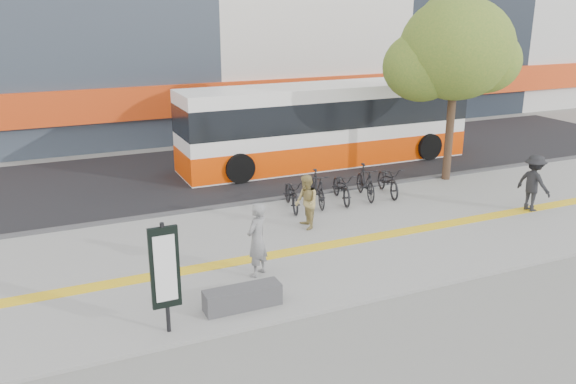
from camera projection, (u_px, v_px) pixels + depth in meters
name	position (u px, v px, depth m)	size (l,w,h in m)	color
ground	(328.00, 267.00, 14.31)	(120.00, 120.00, 0.00)	gray
sidewalk	(301.00, 243.00, 15.60)	(40.00, 7.00, 0.08)	gray
tactile_strip	(309.00, 248.00, 15.15)	(40.00, 0.45, 0.01)	yellow
street	(215.00, 173.00, 22.13)	(40.00, 8.00, 0.06)	black
curb	(253.00, 203.00, 18.64)	(40.00, 0.25, 0.14)	#3A3A3D
bench	(243.00, 297.00, 12.16)	(1.60, 0.45, 0.45)	#3A3A3D
signboard	(165.00, 269.00, 10.95)	(0.55, 0.10, 2.20)	black
street_tree	(453.00, 51.00, 19.94)	(4.40, 3.80, 6.31)	#332317
bus	(326.00, 127.00, 22.96)	(11.43, 2.71, 3.04)	white
bicycle_row	(342.00, 186.00, 18.62)	(4.47, 1.93, 1.07)	black
seated_woman	(257.00, 240.00, 13.43)	(0.63, 0.41, 1.73)	black
pedestrian_tan	(306.00, 202.00, 16.31)	(0.74, 0.57, 1.52)	#9E8A50
pedestrian_dark	(534.00, 183.00, 17.71)	(1.11, 0.64, 1.72)	black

